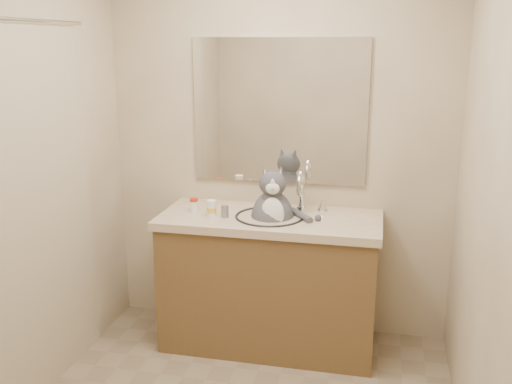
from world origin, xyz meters
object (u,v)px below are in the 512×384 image
pill_bottle_orange (212,209)px  grey_canister (225,212)px  cat (273,215)px  pill_bottle_redcap (194,205)px

pill_bottle_orange → grey_canister: (0.08, -0.00, -0.01)m
pill_bottle_orange → grey_canister: bearing=-2.8°
cat → pill_bottle_redcap: 0.50m
grey_canister → pill_bottle_redcap: bearing=161.8°
cat → pill_bottle_orange: (-0.36, -0.08, 0.04)m
pill_bottle_orange → cat: bearing=11.8°
cat → pill_bottle_orange: size_ratio=5.22×
pill_bottle_orange → grey_canister: 0.08m
cat → pill_bottle_orange: cat is taller
cat → pill_bottle_redcap: bearing=170.4°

